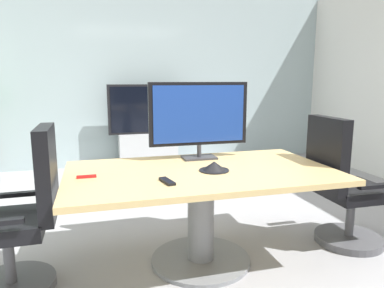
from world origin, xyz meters
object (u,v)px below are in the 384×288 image
object	(u,v)px
conference_table	(201,194)
office_chair_right	(342,192)
tv_monitor	(199,116)
wall_display_unit	(148,140)
conference_phone	(214,167)
office_chair_left	(22,224)
remote_control	(167,181)

from	to	relation	value
conference_table	office_chair_right	size ratio (longest dim) A/B	1.79
tv_monitor	conference_table	bearing A→B (deg)	-104.17
office_chair_right	wall_display_unit	distance (m)	3.30
office_chair_right	conference_table	bearing A→B (deg)	89.62
office_chair_right	conference_phone	bearing A→B (deg)	92.11
conference_table	conference_phone	distance (m)	0.24
tv_monitor	office_chair_left	bearing A→B (deg)	-162.65
office_chair_right	remote_control	xyz separation A→B (m)	(-1.54, -0.23, 0.28)
wall_display_unit	conference_phone	size ratio (longest dim) A/B	5.95
tv_monitor	wall_display_unit	xyz separation A→B (m)	(-0.04, 2.68, -0.64)
office_chair_right	wall_display_unit	size ratio (longest dim) A/B	0.83
office_chair_left	conference_phone	xyz separation A→B (m)	(1.31, -0.02, 0.30)
office_chair_left	tv_monitor	world-z (taller)	tv_monitor
conference_phone	office_chair_left	bearing A→B (deg)	179.09
office_chair_left	remote_control	size ratio (longest dim) A/B	6.41
office_chair_left	remote_control	world-z (taller)	office_chair_left
tv_monitor	conference_phone	size ratio (longest dim) A/B	3.82
conference_table	tv_monitor	world-z (taller)	tv_monitor
conference_table	office_chair_right	bearing A→B (deg)	-1.23
conference_table	wall_display_unit	world-z (taller)	wall_display_unit
office_chair_right	remote_control	world-z (taller)	office_chair_right
office_chair_left	tv_monitor	bearing A→B (deg)	106.84
conference_table	wall_display_unit	xyz separation A→B (m)	(0.06, 3.06, -0.10)
conference_table	wall_display_unit	bearing A→B (deg)	88.91
office_chair_left	office_chair_right	world-z (taller)	same
wall_display_unit	remote_control	distance (m)	3.35
office_chair_left	conference_table	bearing A→B (deg)	90.92
conference_table	office_chair_left	size ratio (longest dim) A/B	1.79
office_chair_right	remote_control	bearing A→B (deg)	99.36
tv_monitor	remote_control	xyz separation A→B (m)	(-0.40, -0.64, -0.35)
conference_phone	remote_control	world-z (taller)	conference_phone
conference_table	office_chair_left	bearing A→B (deg)	-178.57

